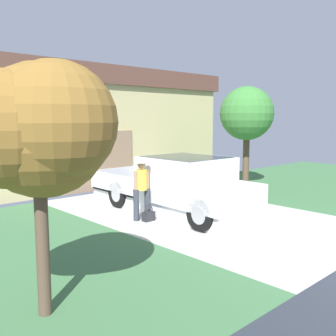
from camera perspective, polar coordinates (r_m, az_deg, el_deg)
pickup_truck at (r=10.89m, az=1.93°, el=-2.91°), size 2.14×5.37×1.62m
person_with_hat at (r=10.16m, az=-3.90°, el=-2.65°), size 0.47×0.41×1.64m
handbag at (r=10.19m, az=-2.90°, el=-7.04°), size 0.31×0.19×0.43m
house_with_garage at (r=18.02m, az=-12.94°, el=6.13°), size 10.99×7.06×4.65m
front_yard_tree at (r=5.34m, az=-18.53°, el=5.60°), size 2.10×1.96×3.42m
neighbor_tree at (r=15.69m, az=11.55°, el=7.83°), size 2.41×2.22×3.91m
wheeled_trash_bin at (r=15.75m, az=4.17°, el=-0.39°), size 0.60×0.72×1.03m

